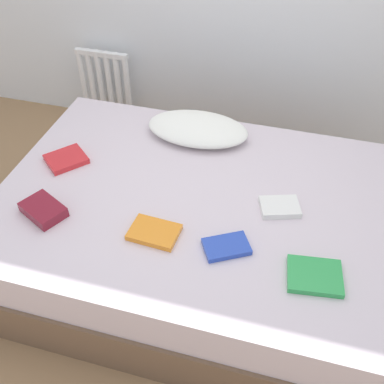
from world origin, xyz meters
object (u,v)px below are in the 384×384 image
(textbook_orange, at_px, (154,232))
(textbook_white, at_px, (280,207))
(textbook_maroon, at_px, (43,210))
(bed, at_px, (190,229))
(textbook_blue, at_px, (226,247))
(textbook_red, at_px, (66,159))
(radiator, at_px, (105,81))
(pillow, at_px, (198,129))
(textbook_green, at_px, (315,276))

(textbook_orange, relative_size, textbook_white, 1.19)
(textbook_orange, distance_m, textbook_maroon, 0.56)
(bed, relative_size, textbook_orange, 8.84)
(textbook_orange, height_order, textbook_maroon, textbook_maroon)
(bed, relative_size, textbook_maroon, 9.46)
(textbook_orange, relative_size, textbook_blue, 1.11)
(textbook_red, bearing_deg, radiator, 54.79)
(textbook_red, bearing_deg, pillow, -14.99)
(textbook_white, bearing_deg, radiator, 122.84)
(radiator, xyz_separation_m, textbook_red, (0.28, -1.12, 0.15))
(textbook_orange, bearing_deg, textbook_green, -0.68)
(bed, height_order, textbook_maroon, textbook_maroon)
(pillow, height_order, textbook_red, pillow)
(textbook_red, bearing_deg, textbook_green, -66.79)
(bed, bearing_deg, textbook_maroon, -153.83)
(bed, xyz_separation_m, textbook_blue, (0.26, -0.30, 0.27))
(pillow, relative_size, textbook_blue, 2.93)
(textbook_white, bearing_deg, textbook_orange, -167.40)
(radiator, distance_m, textbook_red, 1.16)
(radiator, bearing_deg, textbook_white, -38.75)
(radiator, distance_m, textbook_orange, 1.77)
(textbook_maroon, relative_size, textbook_green, 0.92)
(pillow, distance_m, textbook_orange, 0.82)
(textbook_blue, xyz_separation_m, textbook_white, (0.20, 0.32, 0.00))
(textbook_red, distance_m, textbook_white, 1.19)
(textbook_blue, xyz_separation_m, textbook_green, (0.40, -0.06, 0.00))
(textbook_red, bearing_deg, textbook_blue, -70.21)
(textbook_orange, bearing_deg, bed, 78.05)
(textbook_maroon, distance_m, textbook_green, 1.31)
(textbook_orange, bearing_deg, textbook_blue, 4.37)
(bed, height_order, textbook_red, textbook_red)
(pillow, bearing_deg, radiator, 143.23)
(pillow, height_order, textbook_maroon, pillow)
(bed, xyz_separation_m, textbook_red, (-0.73, 0.08, 0.27))
(textbook_maroon, height_order, textbook_white, textbook_maroon)
(radiator, relative_size, textbook_maroon, 2.23)
(textbook_white, bearing_deg, textbook_maroon, 178.73)
(bed, xyz_separation_m, radiator, (-1.01, 1.20, 0.12))
(bed, xyz_separation_m, textbook_maroon, (-0.65, -0.32, 0.28))
(bed, distance_m, textbook_maroon, 0.77)
(textbook_maroon, bearing_deg, textbook_blue, 28.12)
(textbook_red, distance_m, textbook_maroon, 0.41)
(textbook_red, bearing_deg, textbook_white, -52.17)
(radiator, xyz_separation_m, pillow, (0.91, -0.68, 0.18))
(textbook_maroon, xyz_separation_m, textbook_green, (1.31, -0.04, -0.01))
(pillow, bearing_deg, textbook_orange, -89.08)
(pillow, xyz_separation_m, textbook_maroon, (-0.55, -0.84, -0.03))
(pillow, relative_size, textbook_white, 3.14)
(textbook_red, height_order, textbook_white, textbook_white)
(bed, height_order, pillow, pillow)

